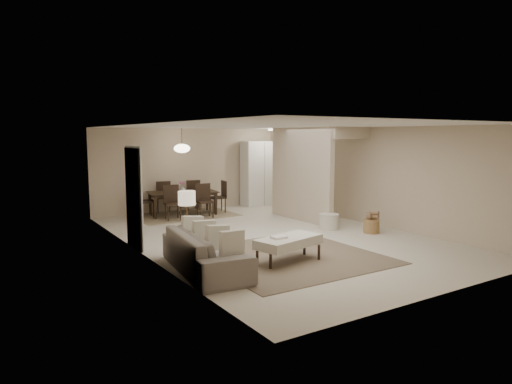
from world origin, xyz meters
TOP-DOWN VIEW (x-y plane):
  - floor at (0.00, 0.00)m, footprint 9.00×9.00m
  - ceiling at (0.00, 0.00)m, footprint 9.00×9.00m
  - back_wall at (0.00, 4.50)m, footprint 6.00×0.00m
  - left_wall at (-3.00, 0.00)m, footprint 0.00×9.00m
  - right_wall at (3.00, 0.00)m, footprint 0.00×9.00m
  - partition at (1.80, 1.25)m, footprint 0.15×2.50m
  - doorway at (-2.97, 0.60)m, footprint 0.04×0.90m
  - pantry_cabinet at (2.35, 4.15)m, footprint 1.20×0.55m
  - flush_light at (2.30, 3.20)m, footprint 0.44×0.44m
  - living_rug at (-0.72, -1.62)m, footprint 3.20×3.20m
  - sofa at (-2.45, -1.62)m, footprint 2.39×1.17m
  - ottoman_bench at (-0.92, -1.92)m, footprint 1.39×0.87m
  - side_table at (-2.40, -0.77)m, footprint 0.58×0.58m
  - table_lamp at (-2.40, -0.77)m, footprint 0.32×0.32m
  - round_pouf at (1.64, -0.10)m, footprint 0.48×0.48m
  - wicker_basket at (2.20, -0.96)m, footprint 0.43×0.43m
  - dining_rug at (-0.58, 3.70)m, footprint 2.80×2.10m
  - dining_table at (-0.58, 3.70)m, footprint 2.07×1.37m
  - dining_chairs at (-0.58, 3.70)m, footprint 2.58×2.03m
  - vase at (-0.58, 3.70)m, footprint 0.19×0.19m
  - yellow_mat at (2.62, 1.86)m, footprint 0.86×0.53m
  - pendant_light at (-0.58, 3.70)m, footprint 0.46×0.46m

SIDE VIEW (x-z plane):
  - floor at x=0.00m, z-range 0.00..0.00m
  - living_rug at x=-0.72m, z-range 0.00..0.01m
  - dining_rug at x=-0.58m, z-range 0.00..0.01m
  - yellow_mat at x=2.62m, z-range 0.00..0.01m
  - wicker_basket at x=2.20m, z-range 0.00..0.32m
  - round_pouf at x=1.64m, z-range 0.00..0.38m
  - side_table at x=-2.40m, z-range 0.00..0.52m
  - sofa at x=-2.45m, z-range 0.00..0.67m
  - dining_table at x=-0.58m, z-range 0.00..0.68m
  - ottoman_bench at x=-0.92m, z-range 0.14..0.60m
  - dining_chairs at x=-0.58m, z-range 0.00..0.95m
  - vase at x=-0.58m, z-range 0.68..0.83m
  - doorway at x=-2.97m, z-range 0.00..2.04m
  - pantry_cabinet at x=2.35m, z-range 0.00..2.10m
  - table_lamp at x=-2.40m, z-range 0.70..1.46m
  - back_wall at x=0.00m, z-range -1.75..4.25m
  - left_wall at x=-3.00m, z-range -3.25..5.75m
  - right_wall at x=3.00m, z-range -3.25..5.75m
  - partition at x=1.80m, z-range 0.00..2.50m
  - pendant_light at x=-0.58m, z-range 1.57..2.27m
  - flush_light at x=2.30m, z-range 2.44..2.48m
  - ceiling at x=0.00m, z-range 2.50..2.50m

